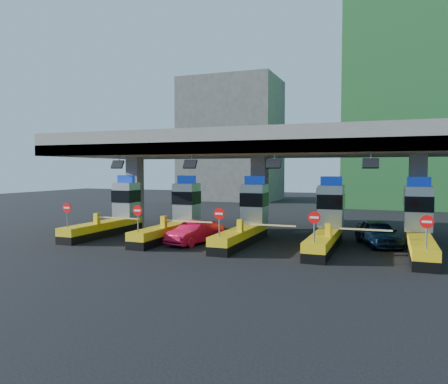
% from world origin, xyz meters
% --- Properties ---
extents(ground, '(120.00, 120.00, 0.00)m').
position_xyz_m(ground, '(0.00, 0.00, 0.00)').
color(ground, black).
rests_on(ground, ground).
extents(toll_canopy, '(28.00, 12.09, 7.00)m').
position_xyz_m(toll_canopy, '(0.00, 2.87, 6.13)').
color(toll_canopy, slate).
rests_on(toll_canopy, ground).
extents(toll_lane_far_left, '(4.43, 8.00, 4.16)m').
position_xyz_m(toll_lane_far_left, '(-10.00, 0.28, 1.40)').
color(toll_lane_far_left, black).
rests_on(toll_lane_far_left, ground).
extents(toll_lane_left, '(4.43, 8.00, 4.16)m').
position_xyz_m(toll_lane_left, '(-5.00, 0.28, 1.40)').
color(toll_lane_left, black).
rests_on(toll_lane_left, ground).
extents(toll_lane_center, '(4.43, 8.00, 4.16)m').
position_xyz_m(toll_lane_center, '(0.00, 0.28, 1.40)').
color(toll_lane_center, black).
rests_on(toll_lane_center, ground).
extents(toll_lane_right, '(4.43, 8.00, 4.16)m').
position_xyz_m(toll_lane_right, '(5.00, 0.28, 1.40)').
color(toll_lane_right, black).
rests_on(toll_lane_right, ground).
extents(toll_lane_far_right, '(4.43, 8.00, 4.16)m').
position_xyz_m(toll_lane_far_right, '(10.00, 0.28, 1.40)').
color(toll_lane_far_right, black).
rests_on(toll_lane_far_right, ground).
extents(bg_building_scaffold, '(18.00, 12.00, 28.00)m').
position_xyz_m(bg_building_scaffold, '(12.00, 32.00, 14.00)').
color(bg_building_scaffold, '#1E5926').
rests_on(bg_building_scaffold, ground).
extents(bg_building_concrete, '(14.00, 10.00, 18.00)m').
position_xyz_m(bg_building_concrete, '(-14.00, 36.00, 9.00)').
color(bg_building_concrete, '#4C4C49').
rests_on(bg_building_concrete, ground).
extents(van, '(3.25, 4.82, 1.52)m').
position_xyz_m(van, '(7.81, 1.65, 0.76)').
color(van, black).
rests_on(van, ground).
extents(red_car, '(2.47, 4.52, 1.41)m').
position_xyz_m(red_car, '(-2.76, -1.66, 0.71)').
color(red_car, red).
rests_on(red_car, ground).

